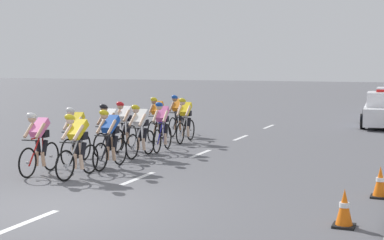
# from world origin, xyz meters

# --- Properties ---
(ground_plane) EXTENTS (160.00, 160.00, 0.00)m
(ground_plane) POSITION_xyz_m (0.00, 0.00, 0.00)
(ground_plane) COLOR #56565B
(lane_markings_centre) EXTENTS (0.14, 17.60, 0.01)m
(lane_markings_centre) POSITION_xyz_m (0.00, 6.92, 0.00)
(lane_markings_centre) COLOR white
(lane_markings_centre) RESTS_ON ground
(cyclist_lead) EXTENTS (0.44, 1.72, 1.56)m
(cyclist_lead) POSITION_xyz_m (-2.45, 2.46, 0.79)
(cyclist_lead) COLOR black
(cyclist_lead) RESTS_ON ground
(cyclist_second) EXTENTS (0.42, 1.72, 1.56)m
(cyclist_second) POSITION_xyz_m (-1.36, 2.47, 0.79)
(cyclist_second) COLOR black
(cyclist_second) RESTS_ON ground
(cyclist_third) EXTENTS (0.45, 1.72, 1.56)m
(cyclist_third) POSITION_xyz_m (-2.53, 4.15, 0.79)
(cyclist_third) COLOR black
(cyclist_third) RESTS_ON ground
(cyclist_fourth) EXTENTS (0.42, 1.72, 1.56)m
(cyclist_fourth) POSITION_xyz_m (-1.28, 3.82, 0.79)
(cyclist_fourth) COLOR black
(cyclist_fourth) RESTS_ON ground
(cyclist_fifth) EXTENTS (0.42, 1.72, 1.56)m
(cyclist_fifth) POSITION_xyz_m (-2.36, 5.60, 0.79)
(cyclist_fifth) COLOR black
(cyclist_fifth) RESTS_ON ground
(cyclist_sixth) EXTENTS (0.42, 1.72, 1.56)m
(cyclist_sixth) POSITION_xyz_m (-1.38, 5.71, 0.79)
(cyclist_sixth) COLOR black
(cyclist_sixth) RESTS_ON ground
(cyclist_seventh) EXTENTS (0.43, 1.72, 1.56)m
(cyclist_seventh) POSITION_xyz_m (-2.48, 6.74, 0.79)
(cyclist_seventh) COLOR black
(cyclist_seventh) RESTS_ON ground
(cyclist_eighth) EXTENTS (0.45, 1.72, 1.56)m
(cyclist_eighth) POSITION_xyz_m (-1.29, 6.98, 0.79)
(cyclist_eighth) COLOR black
(cyclist_eighth) RESTS_ON ground
(cyclist_ninth) EXTENTS (0.43, 1.72, 1.56)m
(cyclist_ninth) POSITION_xyz_m (-2.52, 9.16, 0.79)
(cyclist_ninth) COLOR black
(cyclist_ninth) RESTS_ON ground
(cyclist_tenth) EXTENTS (0.42, 1.72, 1.56)m
(cyclist_tenth) POSITION_xyz_m (-1.41, 9.09, 0.79)
(cyclist_tenth) COLOR black
(cyclist_tenth) RESTS_ON ground
(cyclist_eleventh) EXTENTS (0.42, 1.72, 1.56)m
(cyclist_eleventh) POSITION_xyz_m (-2.43, 10.72, 0.79)
(cyclist_eleventh) COLOR black
(cyclist_eleventh) RESTS_ON ground
(traffic_cone_near) EXTENTS (0.36, 0.36, 0.64)m
(traffic_cone_near) POSITION_xyz_m (5.39, 3.04, 0.31)
(traffic_cone_near) COLOR black
(traffic_cone_near) RESTS_ON ground
(traffic_cone_mid) EXTENTS (0.36, 0.36, 0.64)m
(traffic_cone_mid) POSITION_xyz_m (5.00, 0.65, 0.31)
(traffic_cone_mid) COLOR black
(traffic_cone_mid) RESTS_ON ground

